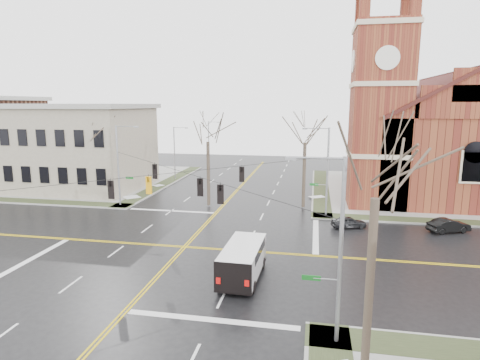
% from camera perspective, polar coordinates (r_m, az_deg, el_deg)
% --- Properties ---
extents(ground, '(120.00, 120.00, 0.00)m').
position_cam_1_polar(ground, '(33.38, -7.88, -9.40)').
color(ground, black).
rests_on(ground, ground).
extents(sidewalks, '(80.00, 80.00, 0.17)m').
position_cam_1_polar(sidewalks, '(33.35, -7.88, -9.28)').
color(sidewalks, gray).
rests_on(sidewalks, ground).
extents(road_markings, '(100.00, 100.00, 0.01)m').
position_cam_1_polar(road_markings, '(33.38, -7.88, -9.40)').
color(road_markings, gold).
rests_on(road_markings, ground).
extents(church, '(24.28, 27.48, 27.50)m').
position_cam_1_polar(church, '(56.46, 25.79, 6.62)').
color(church, maroon).
rests_on(church, ground).
extents(civic_building_a, '(18.00, 14.00, 11.00)m').
position_cam_1_polar(civic_building_a, '(59.47, -22.24, 4.20)').
color(civic_building_a, gray).
rests_on(civic_building_a, ground).
extents(signal_pole_ne, '(2.75, 0.22, 9.00)m').
position_cam_1_polar(signal_pole_ne, '(41.69, 12.10, 1.54)').
color(signal_pole_ne, gray).
rests_on(signal_pole_ne, ground).
extents(signal_pole_nw, '(2.75, 0.22, 9.00)m').
position_cam_1_polar(signal_pole_nw, '(46.89, -16.77, 2.32)').
color(signal_pole_nw, gray).
rests_on(signal_pole_nw, ground).
extents(signal_pole_se, '(2.75, 0.22, 9.00)m').
position_cam_1_polar(signal_pole_se, '(19.33, 13.62, -9.17)').
color(signal_pole_se, gray).
rests_on(signal_pole_se, ground).
extents(span_wires, '(23.02, 23.02, 0.03)m').
position_cam_1_polar(span_wires, '(31.80, -8.16, 1.15)').
color(span_wires, black).
rests_on(span_wires, ground).
extents(traffic_signals, '(8.21, 8.26, 1.30)m').
position_cam_1_polar(traffic_signals, '(31.31, -8.52, -0.40)').
color(traffic_signals, black).
rests_on(traffic_signals, ground).
extents(streetlight_north_a, '(2.30, 0.20, 8.00)m').
position_cam_1_polar(streetlight_north_a, '(61.71, -9.18, 4.10)').
color(streetlight_north_a, gray).
rests_on(streetlight_north_a, ground).
extents(streetlight_north_b, '(2.30, 0.20, 8.00)m').
position_cam_1_polar(streetlight_north_b, '(80.71, -4.38, 5.74)').
color(streetlight_north_b, gray).
rests_on(streetlight_north_b, ground).
extents(cargo_van, '(2.47, 6.04, 2.27)m').
position_cam_1_polar(cargo_van, '(27.22, 0.49, -11.03)').
color(cargo_van, white).
rests_on(cargo_van, ground).
extents(parked_car_a, '(3.48, 2.24, 1.10)m').
position_cam_1_polar(parked_car_a, '(39.12, 15.21, -5.81)').
color(parked_car_a, black).
rests_on(parked_car_a, ground).
extents(parked_car_b, '(4.04, 2.77, 1.26)m').
position_cam_1_polar(parked_car_b, '(41.11, 27.55, -5.76)').
color(parked_car_b, black).
rests_on(parked_car_b, ground).
extents(tree_nw_far, '(4.00, 4.00, 10.64)m').
position_cam_1_polar(tree_nw_far, '(50.70, -19.33, 5.91)').
color(tree_nw_far, '#352B21').
rests_on(tree_nw_far, ground).
extents(tree_nw_near, '(4.00, 4.00, 10.79)m').
position_cam_1_polar(tree_nw_near, '(44.56, -4.60, 6.04)').
color(tree_nw_near, '#352B21').
rests_on(tree_nw_near, ground).
extents(tree_ne, '(4.00, 4.00, 10.81)m').
position_cam_1_polar(tree_ne, '(44.13, 9.24, 5.90)').
color(tree_ne, '#352B21').
rests_on(tree_ne, ground).
extents(tree_se, '(4.00, 4.00, 11.41)m').
position_cam_1_polar(tree_se, '(16.64, 18.78, -0.81)').
color(tree_se, '#352B21').
rests_on(tree_se, ground).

